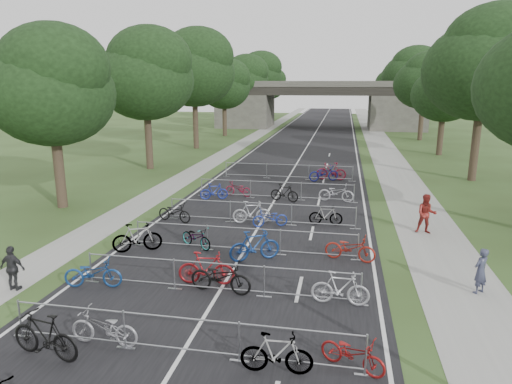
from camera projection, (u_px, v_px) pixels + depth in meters
The scene contains 49 objects.
road at pixel (311, 139), 56.02m from camera, with size 11.00×140.00×0.01m, color black.
sidewalk_right at pixel (378, 141), 54.56m from camera, with size 3.00×140.00×0.01m, color gray.
sidewalk_left at pixel (252, 138), 57.39m from camera, with size 2.00×140.00×0.01m, color gray.
lane_markings at pixel (311, 140), 56.02m from camera, with size 0.12×140.00×0.00m, color silver.
overpass_bridge at pixel (319, 105), 69.52m from camera, with size 31.00×8.00×7.05m.
tree_left_0 at pixel (52, 89), 24.05m from camera, with size 6.72×6.72×10.25m.
tree_left_1 at pixel (146, 76), 35.32m from camera, with size 7.56×7.56×11.53m.
tree_right_1 at pixel (486, 66), 30.70m from camera, with size 8.18×8.18×12.47m.
tree_left_2 at pixel (195, 70), 46.59m from camera, with size 8.40×8.40×12.81m.
tree_right_2 at pixel (446, 92), 42.61m from camera, with size 6.16×6.16×9.39m.
tree_left_3 at pixel (225, 85), 58.43m from camera, with size 6.72×6.72×10.25m.
tree_right_3 at pixel (425, 82), 53.84m from camera, with size 7.17×7.17×10.93m.
tree_left_4 at pixel (245, 79), 69.70m from camera, with size 7.56×7.56×11.53m.
tree_right_4 at pixel (412, 75), 65.08m from camera, with size 8.18×8.18×12.47m.
tree_left_5 at pixel (259, 75), 80.97m from camera, with size 8.40×8.40×12.81m.
tree_right_5 at pixel (401, 88), 76.99m from camera, with size 6.16×6.16×9.39m.
tree_left_6 at pixel (270, 84), 92.81m from camera, with size 6.72×6.72×10.25m.
tree_right_6 at pixel (394, 82), 88.22m from camera, with size 7.17×7.17×10.93m.
barrier_row_1 at pixel (181, 336), 11.59m from camera, with size 9.70×0.08×1.10m.
barrier_row_2 at pixel (218, 278), 15.02m from camera, with size 9.70×0.08×1.10m.
barrier_row_3 at pixel (243, 240), 18.65m from camera, with size 9.70×0.08×1.10m.
barrier_row_4 at pixel (261, 213), 22.47m from camera, with size 9.70×0.08×1.10m.
barrier_row_5 at pixel (275, 190), 27.25m from camera, with size 9.70×0.08×1.10m.
barrier_row_6 at pixel (288, 172), 32.98m from camera, with size 9.70×0.08×1.10m.
bike_4 at pixel (45, 336), 11.46m from camera, with size 0.58×2.06×1.24m, color black.
bike_5 at pixel (104, 328), 12.03m from camera, with size 0.66×1.90×1.00m, color gray.
bike_6 at pixel (277, 354), 10.85m from camera, with size 0.50×1.76×1.06m, color #989A9F.
bike_7 at pixel (353, 353), 11.01m from camera, with size 0.58×1.68×0.88m, color maroon.
bike_8 at pixel (93, 273), 15.46m from camera, with size 0.69×1.97×1.04m, color navy.
bike_9 at pixel (206, 268), 15.67m from camera, with size 0.56×1.97×1.18m, color maroon.
bike_10 at pixel (221, 277), 15.07m from camera, with size 0.74×2.12×1.11m, color black.
bike_11 at pixel (340, 289), 14.23m from camera, with size 0.52×1.83×1.10m, color #ADAEB5.
bike_12 at pixel (137, 238), 18.73m from camera, with size 0.57×2.01×1.21m, color #989A9F.
bike_13 at pixel (196, 237), 19.23m from camera, with size 0.60×1.73×0.91m, color #989A9F.
bike_14 at pixel (255, 246), 17.77m from camera, with size 0.58×2.05×1.23m, color navy.
bike_15 at pixel (350, 248), 17.79m from camera, with size 0.69×1.98×1.04m, color maroon.
bike_16 at pixel (174, 212), 22.82m from camera, with size 0.66×1.89×0.99m, color black.
bike_17 at pixel (252, 212), 22.53m from camera, with size 0.53×1.89×1.13m, color #A7A9AF.
bike_18 at pixel (270, 218), 22.02m from camera, with size 0.60×1.72×0.90m, color navy.
bike_19 at pixel (326, 215), 22.29m from camera, with size 0.46×1.63×0.98m, color #989A9F.
bike_20 at pixel (214, 191), 27.15m from camera, with size 0.47×1.66×1.00m, color navy.
bike_21 at pixel (238, 189), 27.98m from camera, with size 0.61×1.74×0.91m, color maroon.
bike_22 at pixel (284, 193), 26.70m from camera, with size 0.49×1.75×1.05m, color black.
bike_23 at pixel (336, 193), 26.69m from camera, with size 0.71×2.04×1.07m, color #AAAAB1.
bike_26 at pixel (324, 173), 32.21m from camera, with size 0.76×2.17×1.14m, color navy.
bike_27 at pixel (331, 171), 32.62m from camera, with size 0.59×2.10×1.26m, color maroon.
pedestrian_a at pixel (481, 271), 14.98m from camera, with size 0.57×0.37×1.56m, color #32354B.
pedestrian_b at pixel (426, 214), 20.96m from camera, with size 0.90×0.70×1.84m, color maroon.
pedestrian_c at pixel (13, 269), 15.20m from camera, with size 0.91×0.38×1.55m, color #27272A.
Camera 1 is at (3.85, -6.26, 6.81)m, focal length 32.00 mm.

